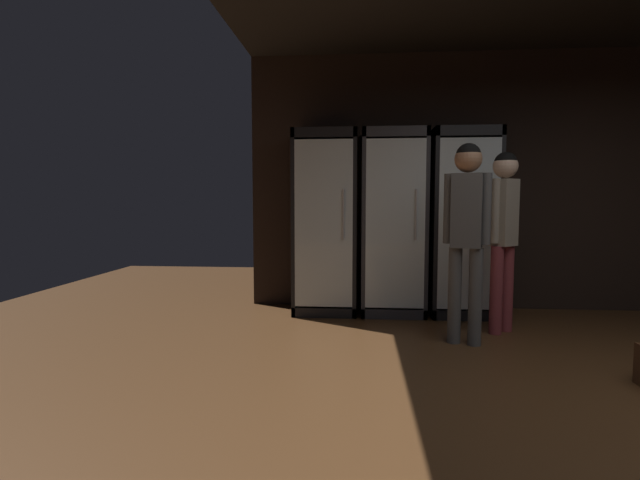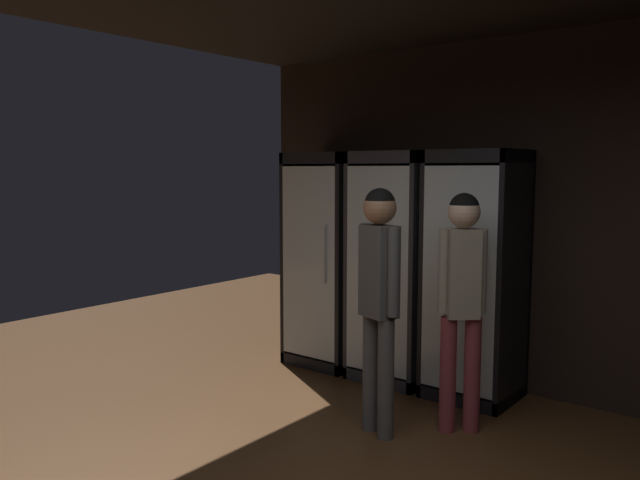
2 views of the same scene
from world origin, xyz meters
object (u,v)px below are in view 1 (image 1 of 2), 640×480
(cooler_left, at_px, (393,225))
(shopper_far, at_px, (504,223))
(cooler_far_left, at_px, (326,224))
(shopper_near, at_px, (467,221))
(cooler_center, at_px, (461,224))

(cooler_left, xyz_separation_m, shopper_far, (0.93, -0.72, 0.06))
(shopper_far, bearing_deg, cooler_far_left, 156.43)
(cooler_left, height_order, shopper_near, cooler_left)
(shopper_near, xyz_separation_m, shopper_far, (0.41, 0.38, -0.04))
(cooler_left, relative_size, cooler_center, 1.00)
(shopper_near, relative_size, shopper_far, 1.02)
(cooler_center, xyz_separation_m, shopper_near, (-0.19, -1.10, 0.08))
(cooler_far_left, bearing_deg, cooler_center, 0.02)
(cooler_left, distance_m, cooler_center, 0.71)
(cooler_center, relative_size, shopper_near, 1.16)
(cooler_far_left, height_order, cooler_center, same)
(cooler_center, height_order, shopper_far, cooler_center)
(cooler_far_left, bearing_deg, cooler_left, 0.14)
(cooler_center, distance_m, shopper_far, 0.75)
(cooler_left, relative_size, shopper_far, 1.18)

